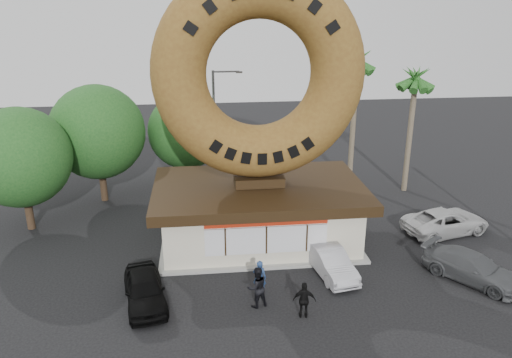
{
  "coord_description": "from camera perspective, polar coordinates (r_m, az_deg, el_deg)",
  "views": [
    {
      "loc": [
        -2.95,
        -18.67,
        12.63
      ],
      "look_at": [
        -0.39,
        4.0,
        4.35
      ],
      "focal_mm": 35.0,
      "sensor_mm": 36.0,
      "label": 1
    }
  ],
  "objects": [
    {
      "name": "palm_far",
      "position": [
        34.54,
        17.75,
        10.45
      ],
      "size": [
        2.6,
        2.6,
        8.75
      ],
      "color": "#726651",
      "rests_on": "ground"
    },
    {
      "name": "donut_shop",
      "position": [
        27.11,
        0.34,
        -3.68
      ],
      "size": [
        11.2,
        7.2,
        3.8
      ],
      "color": "beige",
      "rests_on": "ground"
    },
    {
      "name": "car_silver",
      "position": [
        24.69,
        8.49,
        -9.32
      ],
      "size": [
        2.08,
        4.14,
        1.3
      ],
      "primitive_type": "imported",
      "rotation": [
        0.0,
        0.0,
        0.18
      ],
      "color": "#B3B3B8",
      "rests_on": "ground"
    },
    {
      "name": "ground",
      "position": [
        22.74,
        2.16,
        -13.81
      ],
      "size": [
        90.0,
        90.0,
        0.0
      ],
      "primitive_type": "plane",
      "color": "black",
      "rests_on": "ground"
    },
    {
      "name": "tree_west",
      "position": [
        33.32,
        -17.66,
        5.13
      ],
      "size": [
        6.0,
        6.0,
        7.65
      ],
      "color": "#473321",
      "rests_on": "ground"
    },
    {
      "name": "palm_near",
      "position": [
        34.56,
        11.47,
        12.56
      ],
      "size": [
        2.6,
        2.6,
        9.75
      ],
      "color": "#726651",
      "rests_on": "ground"
    },
    {
      "name": "tree_far",
      "position": [
        30.59,
        -25.37,
        2.24
      ],
      "size": [
        5.6,
        5.6,
        7.14
      ],
      "color": "#473321",
      "rests_on": "ground"
    },
    {
      "name": "street_lamp",
      "position": [
        35.64,
        -4.55,
        6.67
      ],
      "size": [
        2.11,
        0.2,
        8.0
      ],
      "color": "#59595E",
      "rests_on": "ground"
    },
    {
      "name": "car_black",
      "position": [
        22.76,
        -12.61,
        -12.21
      ],
      "size": [
        2.42,
        4.37,
        1.41
      ],
      "primitive_type": "imported",
      "rotation": [
        0.0,
        0.0,
        0.19
      ],
      "color": "black",
      "rests_on": "ground"
    },
    {
      "name": "person_left",
      "position": [
        22.82,
        0.41,
        -11.18
      ],
      "size": [
        0.7,
        0.56,
        1.67
      ],
      "primitive_type": "imported",
      "rotation": [
        0.0,
        0.0,
        2.84
      ],
      "color": "navy",
      "rests_on": "ground"
    },
    {
      "name": "giant_donut",
      "position": [
        25.1,
        0.37,
        11.89
      ],
      "size": [
        10.62,
        2.71,
        10.62
      ],
      "primitive_type": "torus",
      "rotation": [
        1.57,
        0.0,
        0.0
      ],
      "color": "brown",
      "rests_on": "donut_shop"
    },
    {
      "name": "person_center",
      "position": [
        21.94,
        0.11,
        -12.28
      ],
      "size": [
        1.08,
        0.95,
        1.87
      ],
      "primitive_type": "imported",
      "rotation": [
        0.0,
        0.0,
        3.46
      ],
      "color": "black",
      "rests_on": "ground"
    },
    {
      "name": "car_grey",
      "position": [
        26.0,
        23.47,
        -9.25
      ],
      "size": [
        4.28,
        4.83,
        1.34
      ],
      "primitive_type": "imported",
      "rotation": [
        0.0,
        0.0,
        0.64
      ],
      "color": "#525557",
      "rests_on": "ground"
    },
    {
      "name": "person_right",
      "position": [
        21.43,
        5.55,
        -13.61
      ],
      "size": [
        1.01,
        0.55,
        1.64
      ],
      "primitive_type": "imported",
      "rotation": [
        0.0,
        0.0,
        2.98
      ],
      "color": "black",
      "rests_on": "ground"
    },
    {
      "name": "tree_mid",
      "position": [
        34.77,
        -8.02,
        5.42
      ],
      "size": [
        5.2,
        5.2,
        6.63
      ],
      "color": "#473321",
      "rests_on": "ground"
    },
    {
      "name": "car_white",
      "position": [
        30.41,
        20.86,
        -4.55
      ],
      "size": [
        5.43,
        3.47,
        1.4
      ],
      "primitive_type": "imported",
      "rotation": [
        0.0,
        0.0,
        1.82
      ],
      "color": "beige",
      "rests_on": "ground"
    }
  ]
}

